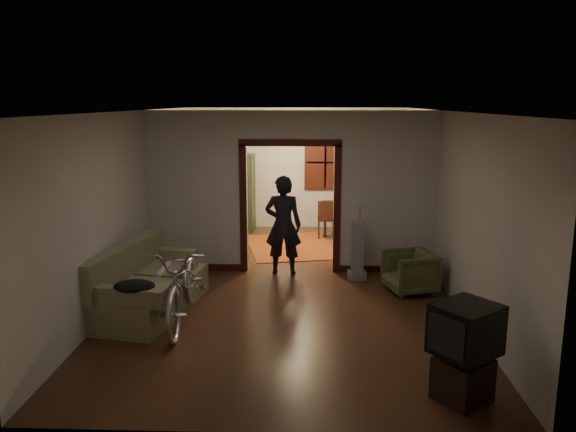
{
  "coord_description": "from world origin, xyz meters",
  "views": [
    {
      "loc": [
        0.32,
        -8.82,
        2.95
      ],
      "look_at": [
        0.0,
        -0.3,
        1.2
      ],
      "focal_mm": 35.0,
      "sensor_mm": 36.0,
      "label": 1
    }
  ],
  "objects_px": {
    "bicycle": "(184,282)",
    "person": "(283,225)",
    "sofa": "(151,279)",
    "locker": "(234,193)",
    "desk": "(344,219)",
    "armchair": "(410,272)"
  },
  "relations": [
    {
      "from": "armchair",
      "to": "locker",
      "type": "height_order",
      "value": "locker"
    },
    {
      "from": "armchair",
      "to": "person",
      "type": "bearing_deg",
      "value": -129.71
    },
    {
      "from": "person",
      "to": "desk",
      "type": "height_order",
      "value": "person"
    },
    {
      "from": "locker",
      "to": "desk",
      "type": "distance_m",
      "value": 2.58
    },
    {
      "from": "sofa",
      "to": "person",
      "type": "xyz_separation_m",
      "value": [
        1.79,
        1.84,
        0.38
      ]
    },
    {
      "from": "person",
      "to": "locker",
      "type": "bearing_deg",
      "value": -64.38
    },
    {
      "from": "sofa",
      "to": "bicycle",
      "type": "relative_size",
      "value": 0.99
    },
    {
      "from": "desk",
      "to": "armchair",
      "type": "bearing_deg",
      "value": -98.42
    },
    {
      "from": "sofa",
      "to": "armchair",
      "type": "xyz_separation_m",
      "value": [
        3.82,
        0.95,
        -0.15
      ]
    },
    {
      "from": "sofa",
      "to": "desk",
      "type": "bearing_deg",
      "value": 67.87
    },
    {
      "from": "sofa",
      "to": "bicycle",
      "type": "bearing_deg",
      "value": -23.19
    },
    {
      "from": "bicycle",
      "to": "armchair",
      "type": "bearing_deg",
      "value": 18.49
    },
    {
      "from": "locker",
      "to": "sofa",
      "type": "bearing_deg",
      "value": -87.17
    },
    {
      "from": "desk",
      "to": "bicycle",
      "type": "bearing_deg",
      "value": -135.36
    },
    {
      "from": "sofa",
      "to": "locker",
      "type": "xyz_separation_m",
      "value": [
        0.52,
        5.06,
        0.41
      ]
    },
    {
      "from": "bicycle",
      "to": "desk",
      "type": "xyz_separation_m",
      "value": [
        2.48,
        5.2,
        -0.2
      ]
    },
    {
      "from": "sofa",
      "to": "person",
      "type": "bearing_deg",
      "value": 55.73
    },
    {
      "from": "sofa",
      "to": "locker",
      "type": "height_order",
      "value": "locker"
    },
    {
      "from": "bicycle",
      "to": "locker",
      "type": "height_order",
      "value": "locker"
    },
    {
      "from": "bicycle",
      "to": "person",
      "type": "height_order",
      "value": "person"
    },
    {
      "from": "locker",
      "to": "bicycle",
      "type": "bearing_deg",
      "value": -81.03
    },
    {
      "from": "bicycle",
      "to": "person",
      "type": "distance_m",
      "value": 2.54
    }
  ]
}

